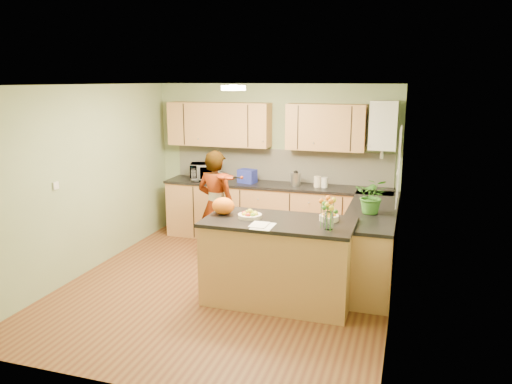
% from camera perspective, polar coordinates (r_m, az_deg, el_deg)
% --- Properties ---
extents(floor, '(4.50, 4.50, 0.00)m').
position_cam_1_polar(floor, '(6.45, -3.30, -10.68)').
color(floor, '#5C2E1A').
rests_on(floor, ground).
extents(ceiling, '(4.00, 4.50, 0.02)m').
position_cam_1_polar(ceiling, '(5.92, -3.62, 12.13)').
color(ceiling, white).
rests_on(ceiling, wall_back).
extents(wall_back, '(4.00, 0.02, 2.50)m').
position_cam_1_polar(wall_back, '(8.17, 2.17, 3.48)').
color(wall_back, gray).
rests_on(wall_back, floor).
extents(wall_front, '(4.00, 0.02, 2.50)m').
position_cam_1_polar(wall_front, '(4.12, -14.72, -6.22)').
color(wall_front, gray).
rests_on(wall_front, floor).
extents(wall_left, '(0.02, 4.50, 2.50)m').
position_cam_1_polar(wall_left, '(7.02, -18.91, 1.28)').
color(wall_left, gray).
rests_on(wall_left, floor).
extents(wall_right, '(0.02, 4.50, 2.50)m').
position_cam_1_polar(wall_right, '(5.68, 15.76, -1.07)').
color(wall_right, gray).
rests_on(wall_right, floor).
extents(back_counter, '(3.64, 0.62, 0.94)m').
position_cam_1_polar(back_counter, '(8.02, 2.25, -2.38)').
color(back_counter, '#AC7E44').
rests_on(back_counter, floor).
extents(right_counter, '(0.62, 2.24, 0.94)m').
position_cam_1_polar(right_counter, '(6.72, 13.05, -5.71)').
color(right_counter, '#AC7E44').
rests_on(right_counter, floor).
extents(splashback, '(3.60, 0.02, 0.52)m').
position_cam_1_polar(splashback, '(8.14, 2.82, 3.09)').
color(splashback, beige).
rests_on(splashback, back_counter).
extents(upper_cabinets, '(3.20, 0.34, 0.70)m').
position_cam_1_polar(upper_cabinets, '(7.98, 0.65, 7.62)').
color(upper_cabinets, '#AC7E44').
rests_on(upper_cabinets, wall_back).
extents(boiler, '(0.40, 0.30, 0.86)m').
position_cam_1_polar(boiler, '(7.66, 14.35, 7.37)').
color(boiler, silver).
rests_on(boiler, wall_back).
extents(window_right, '(0.01, 1.30, 1.05)m').
position_cam_1_polar(window_right, '(6.21, 16.05, 2.88)').
color(window_right, silver).
rests_on(window_right, wall_right).
extents(light_switch, '(0.02, 0.09, 0.09)m').
position_cam_1_polar(light_switch, '(6.53, -21.92, 0.69)').
color(light_switch, silver).
rests_on(light_switch, wall_left).
extents(ceiling_lamp, '(0.30, 0.30, 0.07)m').
position_cam_1_polar(ceiling_lamp, '(6.20, -2.60, 11.81)').
color(ceiling_lamp, '#FFEABF').
rests_on(ceiling_lamp, ceiling).
extents(peninsula_island, '(1.72, 0.88, 0.99)m').
position_cam_1_polar(peninsula_island, '(5.87, 2.58, -7.85)').
color(peninsula_island, '#AC7E44').
rests_on(peninsula_island, floor).
extents(fruit_dish, '(0.28, 0.28, 0.10)m').
position_cam_1_polar(fruit_dish, '(5.80, -0.71, -2.57)').
color(fruit_dish, beige).
rests_on(fruit_dish, peninsula_island).
extents(orange_bowl, '(0.22, 0.22, 0.13)m').
position_cam_1_polar(orange_bowl, '(5.74, 8.35, -2.74)').
color(orange_bowl, beige).
rests_on(orange_bowl, peninsula_island).
extents(flower_vase, '(0.23, 0.23, 0.42)m').
position_cam_1_polar(flower_vase, '(5.36, 8.38, -1.34)').
color(flower_vase, silver).
rests_on(flower_vase, peninsula_island).
extents(orange_bag, '(0.31, 0.27, 0.21)m').
position_cam_1_polar(orange_bag, '(5.95, -3.76, -1.59)').
color(orange_bag, orange).
rests_on(orange_bag, peninsula_island).
extents(papers, '(0.23, 0.31, 0.01)m').
position_cam_1_polar(papers, '(5.47, 0.81, -3.91)').
color(papers, white).
rests_on(papers, peninsula_island).
extents(violinist, '(0.64, 0.48, 1.60)m').
position_cam_1_polar(violinist, '(7.14, -4.57, -1.58)').
color(violinist, '#DDAD87').
rests_on(violinist, floor).
extents(violin, '(0.62, 0.54, 0.16)m').
position_cam_1_polar(violin, '(6.76, -3.77, 1.79)').
color(violin, '#4F1604').
rests_on(violin, violinist).
extents(microwave, '(0.60, 0.49, 0.28)m').
position_cam_1_polar(microwave, '(8.23, -5.68, 2.31)').
color(microwave, silver).
rests_on(microwave, back_counter).
extents(blue_box, '(0.31, 0.25, 0.22)m').
position_cam_1_polar(blue_box, '(8.01, -1.01, 1.84)').
color(blue_box, '#212B9A').
rests_on(blue_box, back_counter).
extents(kettle, '(0.15, 0.15, 0.28)m').
position_cam_1_polar(kettle, '(7.80, 4.55, 1.55)').
color(kettle, '#B3B2B7').
rests_on(kettle, back_counter).
extents(jar_cream, '(0.14, 0.14, 0.17)m').
position_cam_1_polar(jar_cream, '(7.74, 7.03, 1.19)').
color(jar_cream, beige).
rests_on(jar_cream, back_counter).
extents(jar_white, '(0.13, 0.13, 0.16)m').
position_cam_1_polar(jar_white, '(7.72, 7.85, 1.09)').
color(jar_white, silver).
rests_on(jar_white, back_counter).
extents(potted_plant, '(0.43, 0.38, 0.45)m').
position_cam_1_polar(potted_plant, '(6.29, 13.18, -0.42)').
color(potted_plant, '#3A7B29').
rests_on(potted_plant, right_counter).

